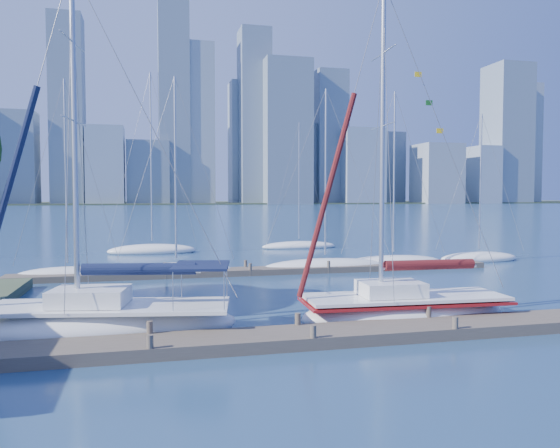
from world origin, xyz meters
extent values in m
plane|color=navy|center=(0.00, 0.00, 0.00)|extent=(700.00, 700.00, 0.00)
cube|color=#50463A|center=(0.00, 0.00, 0.20)|extent=(26.00, 2.00, 0.40)
cube|color=#50463A|center=(2.00, 16.00, 0.18)|extent=(30.00, 1.80, 0.36)
cube|color=#38472D|center=(0.00, 320.00, 0.00)|extent=(800.00, 100.00, 1.50)
ellipsoid|color=white|center=(-6.38, 2.61, 0.26)|extent=(9.37, 4.50, 1.58)
cube|color=white|center=(-6.38, 2.61, 1.00)|extent=(8.68, 4.15, 0.13)
cube|color=white|center=(-7.00, 2.72, 1.37)|extent=(2.82, 2.33, 0.58)
cylinder|color=silver|center=(-7.42, 2.80, 6.85)|extent=(0.19, 0.19, 11.59)
cylinder|color=silver|center=(-5.32, 2.42, 2.21)|extent=(4.21, 0.86, 0.11)
cylinder|color=#11193A|center=(-5.32, 2.42, 2.31)|extent=(3.93, 1.11, 0.42)
cube|color=#11193A|center=(-3.20, 2.03, 2.42)|extent=(2.31, 2.80, 0.08)
ellipsoid|color=white|center=(4.69, 2.18, 0.25)|extent=(8.56, 3.20, 1.48)
cube|color=white|center=(4.69, 2.18, 0.94)|extent=(7.93, 2.95, 0.12)
cube|color=white|center=(4.10, 2.21, 1.28)|extent=(2.46, 1.92, 0.54)
cylinder|color=silver|center=(3.71, 2.24, 6.92)|extent=(0.18, 0.18, 11.87)
cylinder|color=silver|center=(5.70, 2.13, 2.07)|extent=(3.99, 0.31, 0.10)
cylinder|color=#46100F|center=(5.70, 2.13, 2.17)|extent=(3.69, 0.59, 0.39)
cube|color=maroon|center=(4.69, 2.18, 0.77)|extent=(8.11, 3.07, 0.10)
ellipsoid|color=white|center=(-9.63, 17.00, 0.18)|extent=(6.02, 2.39, 0.99)
cylinder|color=silver|center=(-9.63, 17.00, 6.27)|extent=(0.11, 0.11, 10.74)
ellipsoid|color=white|center=(-3.33, 16.60, 0.21)|extent=(7.19, 2.86, 1.15)
cylinder|color=silver|center=(-3.33, 16.60, 6.54)|extent=(0.13, 0.13, 10.98)
ellipsoid|color=white|center=(6.26, 16.63, 0.21)|extent=(8.62, 5.48, 1.14)
cylinder|color=silver|center=(6.26, 16.63, 6.39)|extent=(0.12, 0.12, 10.70)
ellipsoid|color=white|center=(11.42, 17.35, 0.21)|extent=(7.57, 2.97, 1.13)
cylinder|color=silver|center=(11.42, 17.35, 6.48)|extent=(0.12, 0.12, 10.90)
ellipsoid|color=white|center=(18.94, 18.58, 0.19)|extent=(6.56, 4.36, 1.03)
cylinder|color=silver|center=(18.94, 18.58, 5.89)|extent=(0.11, 0.11, 9.91)
ellipsoid|color=white|center=(-4.65, 30.01, 0.21)|extent=(7.63, 3.52, 1.17)
cylinder|color=silver|center=(-4.65, 30.01, 8.09)|extent=(0.13, 0.13, 14.06)
ellipsoid|color=white|center=(8.60, 31.28, 0.18)|extent=(7.19, 4.47, 0.97)
cylinder|color=silver|center=(8.60, 31.28, 6.22)|extent=(0.11, 0.11, 10.68)
cube|color=slate|center=(-69.73, 287.50, 23.90)|extent=(19.95, 17.63, 47.80)
cube|color=gray|center=(-47.55, 309.43, 19.05)|extent=(15.20, 17.61, 38.10)
cube|color=gray|center=(-25.94, 284.92, 20.48)|extent=(19.10, 19.81, 40.97)
cube|color=slate|center=(-4.22, 286.68, 17.07)|extent=(22.23, 16.86, 34.13)
cube|color=gray|center=(21.35, 289.48, 44.18)|extent=(20.67, 14.99, 88.36)
cube|color=gray|center=(51.90, 304.67, 35.79)|extent=(17.62, 17.46, 71.58)
cube|color=slate|center=(70.99, 278.50, 39.83)|extent=(25.81, 18.95, 79.66)
cube|color=gray|center=(91.42, 294.72, 23.35)|extent=(15.62, 17.11, 46.70)
cube|color=gray|center=(115.77, 279.60, 21.65)|extent=(23.94, 18.80, 43.30)
cube|color=slate|center=(147.05, 309.52, 22.54)|extent=(15.55, 17.52, 45.08)
cube|color=gray|center=(164.09, 278.94, 17.72)|extent=(23.90, 23.94, 35.43)
cube|color=gray|center=(194.50, 279.05, 17.32)|extent=(14.51, 21.38, 34.64)
cube|color=slate|center=(213.93, 282.23, 42.86)|extent=(23.11, 23.60, 85.71)
cube|color=gray|center=(241.25, 301.60, 39.46)|extent=(16.34, 17.08, 78.93)
cube|color=slate|center=(-45.00, 290.00, 49.39)|extent=(16.60, 18.00, 98.78)
cube|color=slate|center=(10.00, 290.00, 54.54)|extent=(16.41, 18.00, 109.08)
cube|color=slate|center=(55.00, 290.00, 49.14)|extent=(16.97, 18.00, 98.28)
cube|color=slate|center=(100.00, 290.00, 38.76)|extent=(18.05, 18.00, 77.53)
camera|label=1|loc=(-5.04, -17.12, 4.88)|focal=35.00mm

